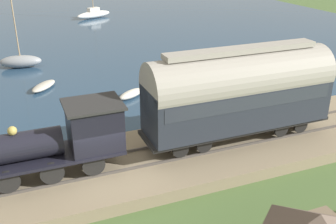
% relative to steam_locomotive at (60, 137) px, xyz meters
% --- Properties ---
extents(ground_plane, '(200.00, 200.00, 0.00)m').
position_rel_steam_locomotive_xyz_m(ground_plane, '(-0.58, -1.61, -2.26)').
color(ground_plane, '#476033').
extents(harbor_water, '(80.00, 80.00, 0.01)m').
position_rel_steam_locomotive_xyz_m(harbor_water, '(43.12, -1.61, -2.26)').
color(harbor_water, navy).
rests_on(harbor_water, ground).
extents(rail_embankment, '(5.65, 56.00, 0.67)m').
position_rel_steam_locomotive_xyz_m(rail_embankment, '(0.00, -1.61, -1.98)').
color(rail_embankment, '#84755B').
rests_on(rail_embankment, ground).
extents(steam_locomotive, '(2.08, 6.55, 3.33)m').
position_rel_steam_locomotive_xyz_m(steam_locomotive, '(0.00, 0.00, 0.00)').
color(steam_locomotive, black).
rests_on(steam_locomotive, rail_embankment).
extents(passenger_coach, '(2.47, 9.29, 4.49)m').
position_rel_steam_locomotive_xyz_m(passenger_coach, '(0.00, -8.20, 0.85)').
color(passenger_coach, black).
rests_on(passenger_coach, rail_embankment).
extents(sailboat_gray, '(1.91, 3.45, 9.21)m').
position_rel_steam_locomotive_xyz_m(sailboat_gray, '(18.27, 0.84, -1.67)').
color(sailboat_gray, gray).
rests_on(sailboat_gray, harbor_water).
extents(sailboat_white, '(3.19, 5.14, 8.03)m').
position_rel_steam_locomotive_xyz_m(sailboat_white, '(37.74, -9.26, -1.70)').
color(sailboat_white, white).
rests_on(sailboat_white, harbor_water).
extents(rowboat_far_out, '(1.81, 2.22, 0.48)m').
position_rel_steam_locomotive_xyz_m(rowboat_far_out, '(8.61, -5.51, -2.01)').
color(rowboat_far_out, beige).
rests_on(rowboat_far_out, harbor_water).
extents(rowboat_mid_harbor, '(2.53, 2.25, 0.41)m').
position_rel_steam_locomotive_xyz_m(rowboat_mid_harbor, '(12.43, -0.34, -2.05)').
color(rowboat_mid_harbor, '#B7B2A3').
rests_on(rowboat_mid_harbor, harbor_water).
extents(rowboat_off_pier, '(1.86, 2.69, 0.53)m').
position_rel_steam_locomotive_xyz_m(rowboat_off_pier, '(6.55, -12.75, -1.99)').
color(rowboat_off_pier, '#B7B2A3').
rests_on(rowboat_off_pier, harbor_water).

